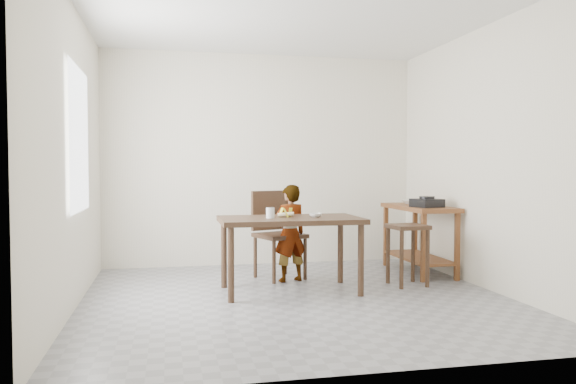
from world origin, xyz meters
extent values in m
cube|color=gray|center=(0.00, 0.00, -0.02)|extent=(4.00, 4.00, 0.04)
cube|color=white|center=(0.00, 0.00, 2.72)|extent=(4.00, 4.00, 0.04)
cube|color=white|center=(0.00, 2.02, 1.35)|extent=(4.00, 0.04, 2.70)
cube|color=white|center=(0.00, -2.02, 1.35)|extent=(4.00, 0.04, 2.70)
cube|color=white|center=(-2.02, 0.00, 1.35)|extent=(0.04, 4.00, 2.70)
cube|color=white|center=(2.02, 0.00, 1.35)|extent=(0.04, 4.00, 2.70)
cube|color=silver|center=(-1.97, 0.20, 1.50)|extent=(0.02, 1.10, 1.30)
imported|color=white|center=(0.11, 0.82, 0.53)|extent=(0.45, 0.36, 1.06)
cylinder|color=white|center=(-0.21, 0.26, 0.80)|extent=(0.10, 0.10, 0.10)
imported|color=silver|center=(0.26, 0.27, 0.77)|extent=(0.16, 0.16, 0.04)
imported|color=silver|center=(1.74, 1.25, 0.83)|extent=(0.26, 0.26, 0.05)
cube|color=black|center=(1.68, 0.71, 0.85)|extent=(0.35, 0.35, 0.10)
camera|label=1|loc=(-1.19, -5.16, 1.24)|focal=35.00mm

